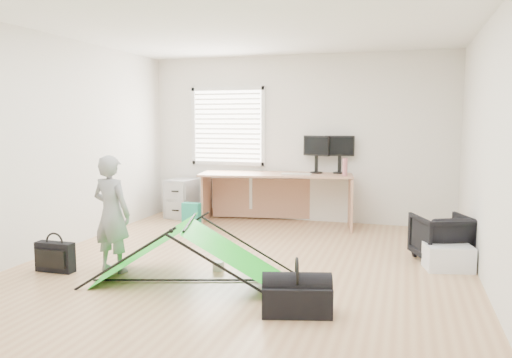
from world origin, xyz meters
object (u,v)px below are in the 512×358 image
(desk, at_px, (276,199))
(filing_cabinet, at_px, (183,198))
(monitor_right, at_px, (340,160))
(storage_crate, at_px, (448,257))
(laptop_bag, at_px, (55,257))
(office_chair, at_px, (442,238))
(person, at_px, (112,214))
(duffel_bag, at_px, (297,299))
(thermos, at_px, (345,167))
(kite, at_px, (190,252))
(monitor_left, at_px, (316,159))

(desk, distance_m, filing_cabinet, 1.67)
(monitor_right, relative_size, storage_crate, 0.92)
(filing_cabinet, height_order, laptop_bag, filing_cabinet)
(desk, xyz_separation_m, filing_cabinet, (-1.66, 0.10, -0.08))
(monitor_right, height_order, office_chair, monitor_right)
(person, distance_m, duffel_bag, 2.33)
(desk, distance_m, storage_crate, 3.07)
(thermos, height_order, kite, thermos)
(office_chair, height_order, laptop_bag, office_chair)
(person, height_order, kite, person)
(kite, height_order, storage_crate, kite)
(storage_crate, bearing_deg, laptop_bag, -162.28)
(thermos, height_order, duffel_bag, thermos)
(thermos, xyz_separation_m, kite, (-1.20, -3.02, -0.64))
(duffel_bag, bearing_deg, desk, 92.65)
(desk, distance_m, monitor_right, 1.19)
(desk, bearing_deg, kite, -101.82)
(thermos, height_order, laptop_bag, thermos)
(desk, xyz_separation_m, duffel_bag, (1.11, -3.57, -0.28))
(desk, xyz_separation_m, monitor_right, (0.96, 0.29, 0.63))
(person, relative_size, kite, 0.64)
(filing_cabinet, relative_size, monitor_right, 1.43)
(desk, bearing_deg, monitor_left, 10.99)
(filing_cabinet, distance_m, person, 3.12)
(desk, relative_size, thermos, 8.95)
(office_chair, bearing_deg, monitor_right, -73.26)
(filing_cabinet, height_order, person, person)
(desk, bearing_deg, duffel_bag, -82.35)
(office_chair, bearing_deg, monitor_left, -65.99)
(laptop_bag, xyz_separation_m, duffel_bag, (2.79, -0.42, -0.04))
(monitor_left, distance_m, laptop_bag, 4.17)
(thermos, height_order, person, person)
(kite, height_order, laptop_bag, kite)
(monitor_right, bearing_deg, filing_cabinet, 178.00)
(thermos, bearing_deg, monitor_right, 111.58)
(filing_cabinet, bearing_deg, monitor_right, 14.09)
(office_chair, bearing_deg, filing_cabinet, -43.58)
(monitor_left, height_order, storage_crate, monitor_left)
(monitor_right, height_order, laptop_bag, monitor_right)
(person, xyz_separation_m, duffel_bag, (2.19, -0.62, -0.51))
(filing_cabinet, distance_m, storage_crate, 4.55)
(person, height_order, duffel_bag, person)
(filing_cabinet, bearing_deg, thermos, 7.47)
(desk, xyz_separation_m, laptop_bag, (-1.67, -3.15, -0.24))
(storage_crate, distance_m, laptop_bag, 4.33)
(person, distance_m, kite, 1.02)
(desk, height_order, monitor_left, monitor_left)
(laptop_bag, bearing_deg, storage_crate, 17.69)
(thermos, relative_size, kite, 0.13)
(person, bearing_deg, laptop_bag, 27.75)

